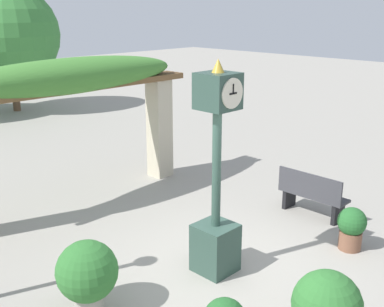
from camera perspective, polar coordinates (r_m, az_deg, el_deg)
The scene contains 7 objects.
ground_plane at distance 7.68m, azimuth 3.58°, elevation -13.63°, with size 60.00×60.00×0.00m, color gray.
pedestal_clock at distance 7.11m, azimuth 2.88°, elevation -4.47°, with size 0.57×0.57×3.24m.
pergola at distance 9.79m, azimuth -14.04°, elevation 7.24°, with size 5.58×1.05×2.97m.
potted_plant_near_left at distance 6.10m, azimuth 15.68°, elevation -17.04°, with size 0.83×0.83×0.99m.
potted_plant_near_right at distance 6.63m, azimuth -12.31°, elevation -13.72°, with size 0.82×0.82×1.01m.
potted_plant_far_left at distance 8.51m, azimuth 18.37°, elevation -8.26°, with size 0.48×0.48×0.74m.
park_bench at distance 9.60m, azimuth 14.02°, elevation -4.78°, with size 0.42×1.35×0.89m.
Camera 1 is at (-5.02, -4.29, 3.92)m, focal length 45.00 mm.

